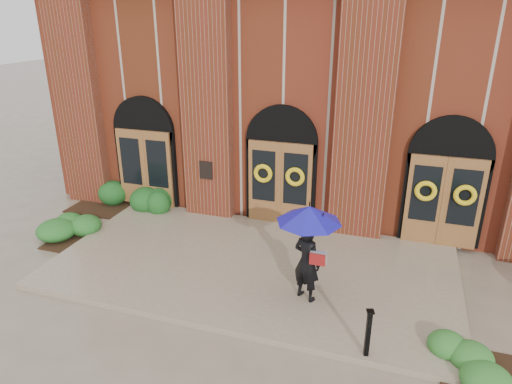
% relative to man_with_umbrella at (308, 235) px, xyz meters
% --- Properties ---
extents(ground, '(90.00, 90.00, 0.00)m').
position_rel_man_with_umbrella_xyz_m(ground, '(-1.62, 0.90, -1.71)').
color(ground, gray).
rests_on(ground, ground).
extents(landing, '(10.00, 5.30, 0.15)m').
position_rel_man_with_umbrella_xyz_m(landing, '(-1.62, 1.05, -1.63)').
color(landing, gray).
rests_on(landing, ground).
extents(church_building, '(16.20, 12.53, 7.00)m').
position_rel_man_with_umbrella_xyz_m(church_building, '(-1.62, 9.69, 1.80)').
color(church_building, '#5F2114').
rests_on(church_building, ground).
extents(man_with_umbrella, '(1.85, 1.85, 2.22)m').
position_rel_man_with_umbrella_xyz_m(man_with_umbrella, '(0.00, 0.00, 0.00)').
color(man_with_umbrella, black).
rests_on(man_with_umbrella, landing).
extents(metal_post, '(0.17, 0.17, 0.99)m').
position_rel_man_with_umbrella_xyz_m(metal_post, '(1.47, -1.45, -1.04)').
color(metal_post, black).
rests_on(metal_post, landing).
extents(hedge_wall_left, '(3.01, 1.20, 0.77)m').
position_rel_man_with_umbrella_xyz_m(hedge_wall_left, '(-6.96, 3.10, -1.32)').
color(hedge_wall_left, '#184A19').
rests_on(hedge_wall_left, ground).
extents(hedge_front_left, '(1.53, 1.31, 0.54)m').
position_rel_man_with_umbrella_xyz_m(hedge_front_left, '(-6.72, 0.90, -1.44)').
color(hedge_front_left, '#215A1F').
rests_on(hedge_front_left, ground).
extents(hedge_front_right, '(1.28, 1.09, 0.45)m').
position_rel_man_with_umbrella_xyz_m(hedge_front_right, '(3.48, -1.10, -1.48)').
color(hedge_front_right, '#286022').
rests_on(hedge_front_right, ground).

